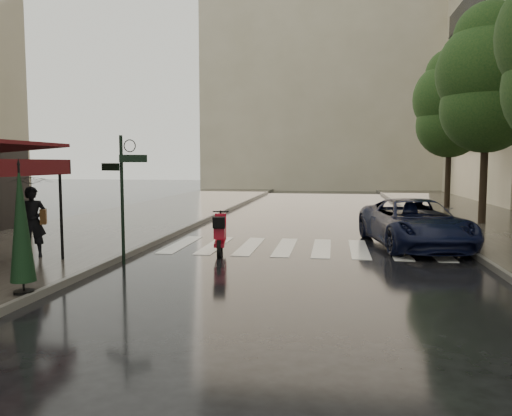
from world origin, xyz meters
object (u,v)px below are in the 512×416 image
(scooter, at_px, (220,235))
(parked_car, at_px, (415,223))
(pedestrian_with_umbrella, at_px, (31,190))
(parasol_back, at_px, (21,223))

(scooter, height_order, parked_car, parked_car)
(pedestrian_with_umbrella, relative_size, scooter, 1.50)
(parked_car, distance_m, parasol_back, 10.47)
(scooter, relative_size, parasol_back, 0.71)
(parked_car, xyz_separation_m, parasol_back, (-7.81, -6.94, 0.69))
(scooter, distance_m, parked_car, 5.72)
(pedestrian_with_umbrella, distance_m, scooter, 4.83)
(scooter, relative_size, parked_car, 0.33)
(scooter, bearing_deg, parked_car, 10.29)
(pedestrian_with_umbrella, distance_m, parked_car, 10.43)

